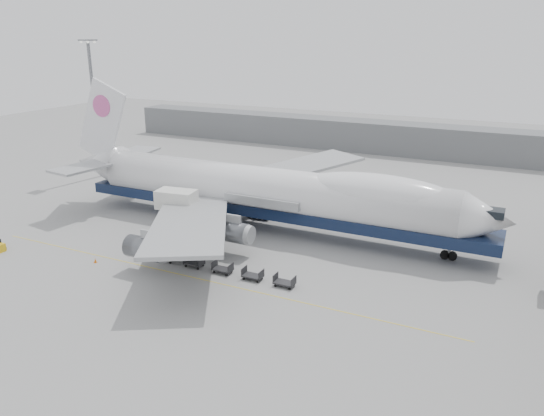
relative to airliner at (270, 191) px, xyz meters
The scene contains 13 objects.
ground 13.27m from the airliner, 93.08° to the right, with size 260.00×260.00×0.00m, color gray.
apron_line 18.87m from the airliner, 92.05° to the right, with size 60.00×0.15×0.01m, color gold.
hangar 59.01m from the airliner, 100.40° to the left, with size 110.00×8.00×7.00m, color slate.
floodlight_mast 45.14m from the airliner, 164.28° to the left, with size 2.40×2.40×25.43m.
airliner is the anchor object (origin of this frame).
catering_truck 13.08m from the airliner, 145.76° to the right, with size 6.07×4.56×6.26m.
traffic_cone 24.77m from the airliner, 125.24° to the right, with size 0.37×0.37×0.55m.
dolly_0 19.32m from the airliner, 123.86° to the right, with size 2.30×1.35×1.30m.
dolly_1 17.52m from the airliner, 112.60° to the right, with size 2.30×1.35×1.30m.
dolly_2 16.49m from the airliner, 99.17° to the right, with size 2.30×1.35×1.30m.
dolly_3 16.36m from the airliner, 84.67° to the right, with size 2.30×1.35×1.30m.
dolly_4 17.16m from the airliner, 70.81° to the right, with size 2.30×1.35×1.30m.
dolly_5 18.78m from the airliner, 58.92° to the right, with size 2.30×1.35×1.30m.
Camera 1 is at (31.82, -51.26, 26.36)m, focal length 35.00 mm.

